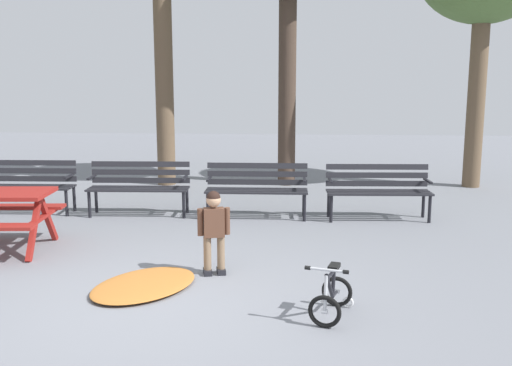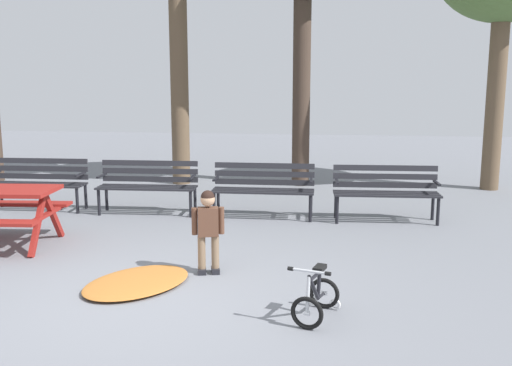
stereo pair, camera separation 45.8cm
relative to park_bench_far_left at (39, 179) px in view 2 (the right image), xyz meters
name	(u,v)px [view 2 (the right image)]	position (x,y,z in m)	size (l,w,h in m)	color
ground	(134,301)	(2.98, -3.76, -0.51)	(36.00, 36.00, 0.00)	slate
park_bench_far_left	(39,179)	(0.00, 0.00, 0.00)	(1.62, 0.52, 0.85)	#232328
park_bench_left	(148,182)	(1.90, -0.01, 0.00)	(1.62, 0.53, 0.85)	#232328
park_bench_right	(263,185)	(3.80, -0.05, 0.00)	(1.61, 0.49, 0.85)	#232328
park_bench_far_right	(386,188)	(5.70, -0.03, 0.00)	(1.62, 0.54, 0.85)	#232328
child_standing	(208,226)	(3.53, -2.84, 0.04)	(0.35, 0.22, 0.95)	#7F664C
kids_bicycle	(316,297)	(4.77, -3.93, -0.31)	(0.48, 0.62, 0.54)	black
leaf_pile	(137,282)	(2.85, -3.32, -0.48)	(1.26, 0.88, 0.07)	#B26B2D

